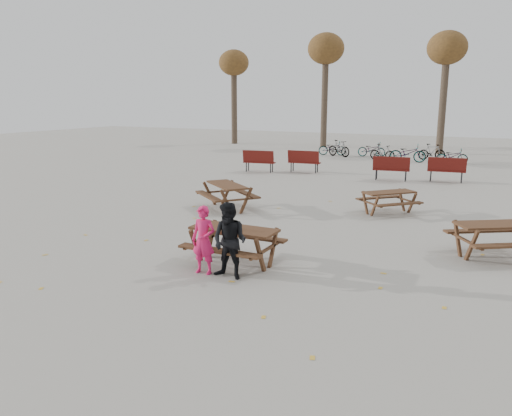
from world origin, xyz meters
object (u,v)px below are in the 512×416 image
at_px(main_picnic_table, 234,237).
at_px(soda_bottle, 238,227).
at_px(adult, 230,241).
at_px(picnic_table_far, 389,203).
at_px(picnic_table_east, 497,240).
at_px(food_tray, 232,228).
at_px(child, 204,240).
at_px(picnic_table_north, 227,197).

height_order(main_picnic_table, soda_bottle, soda_bottle).
xyz_separation_m(adult, picnic_table_far, (1.50, 6.96, -0.40)).
relative_size(main_picnic_table, picnic_table_east, 1.02).
bearing_deg(main_picnic_table, adult, -66.36).
distance_m(adult, picnic_table_east, 5.87).
distance_m(main_picnic_table, food_tray, 0.22).
bearing_deg(child, picnic_table_far, 68.82).
height_order(food_tray, picnic_table_far, food_tray).
relative_size(picnic_table_east, picnic_table_far, 1.13).
height_order(main_picnic_table, picnic_table_east, main_picnic_table).
xyz_separation_m(food_tray, child, (-0.25, -0.68, -0.12)).
xyz_separation_m(soda_bottle, child, (-0.42, -0.64, -0.17)).
bearing_deg(food_tray, child, -110.30).
xyz_separation_m(child, adult, (0.60, -0.02, 0.06)).
bearing_deg(child, picnic_table_east, 31.66).
distance_m(soda_bottle, picnic_table_far, 6.54).
xyz_separation_m(soda_bottle, adult, (0.18, -0.66, -0.11)).
bearing_deg(main_picnic_table, soda_bottle, -35.87).
xyz_separation_m(main_picnic_table, adult, (0.34, -0.77, 0.15)).
height_order(soda_bottle, adult, adult).
relative_size(main_picnic_table, food_tray, 10.00).
xyz_separation_m(food_tray, soda_bottle, (0.17, -0.04, 0.05)).
distance_m(picnic_table_east, picnic_table_far, 4.41).
height_order(child, picnic_table_east, child).
distance_m(food_tray, child, 0.73).
height_order(food_tray, soda_bottle, soda_bottle).
distance_m(child, adult, 0.60).
bearing_deg(picnic_table_far, adult, -148.47).
distance_m(picnic_table_north, picnic_table_far, 4.92).
xyz_separation_m(main_picnic_table, food_tray, (-0.01, -0.07, 0.21)).
relative_size(food_tray, picnic_table_north, 0.10).
height_order(soda_bottle, picnic_table_east, soda_bottle).
bearing_deg(child, soda_bottle, 52.61).
relative_size(picnic_table_north, picnic_table_far, 1.18).
height_order(adult, picnic_table_north, adult).
distance_m(child, picnic_table_far, 7.26).
height_order(food_tray, picnic_table_east, food_tray).
bearing_deg(picnic_table_far, main_picnic_table, -152.84).
height_order(child, picnic_table_far, child).
height_order(soda_bottle, picnic_table_far, soda_bottle).
distance_m(main_picnic_table, adult, 0.86).
xyz_separation_m(main_picnic_table, picnic_table_east, (4.85, 2.96, -0.21)).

